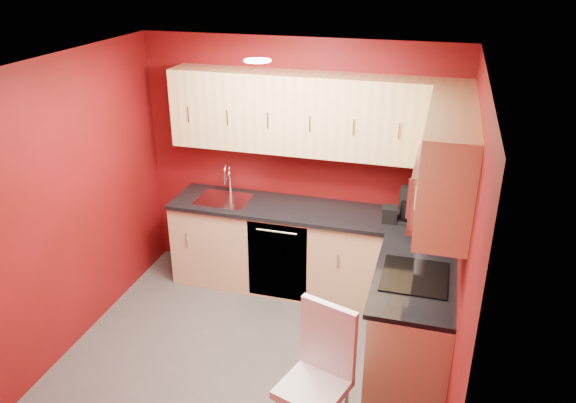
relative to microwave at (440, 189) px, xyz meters
The scene contains 21 objects.
floor 2.18m from the microwave, behind, with size 3.20×3.20×0.00m, color #484643.
ceiling 1.64m from the microwave, behind, with size 3.20×3.20×0.00m, color white.
wall_back 1.95m from the microwave, 136.99° to the left, with size 3.20×3.20×0.00m, color maroon.
wall_front 2.24m from the microwave, 129.35° to the right, with size 3.20×3.20×0.00m, color maroon.
wall_left 3.03m from the microwave, behind, with size 3.00×3.00×0.00m, color maroon.
wall_right 0.50m from the microwave, 44.09° to the right, with size 3.00×3.00×0.00m, color maroon.
base_cabinets_back 1.98m from the microwave, 140.04° to the left, with size 2.80×0.60×0.87m, color tan.
base_cabinets_right 1.23m from the microwave, 151.81° to the left, with size 0.60×1.30×0.87m, color tan.
countertop_back 1.73m from the microwave, 140.47° to the left, with size 2.80×0.63×0.04m, color black.
countertop_right 0.78m from the microwave, 162.04° to the left, with size 0.63×1.27×0.04m, color black.
upper_cabinets_back 1.65m from the microwave, 136.69° to the left, with size 2.80×0.35×0.75m, color #E5C281.
upper_cabinets_right 0.33m from the microwave, 82.65° to the left, with size 0.35×1.55×0.75m.
microwave is the anchor object (origin of this frame).
cooktop 0.75m from the microwave, behind, with size 0.50×0.55×0.01m, color black.
sink 2.43m from the microwave, 154.40° to the left, with size 0.52×0.42×0.35m.
dishwasher_front 2.02m from the microwave, 153.81° to the left, with size 0.60×0.02×0.82m, color black.
downlight 1.62m from the microwave, behind, with size 0.20×0.20×0.01m, color white.
coffee_maker 1.17m from the microwave, 104.92° to the left, with size 0.19×0.25×0.32m, color black, non-canonical shape.
napkin_holder 1.22m from the microwave, 114.04° to the left, with size 0.14×0.14×0.15m, color black, non-canonical shape.
paper_towel 0.79m from the microwave, 99.94° to the left, with size 0.14×0.14×0.25m, color white, non-canonical shape.
dining_chair 1.62m from the microwave, 127.12° to the right, with size 0.42×0.44×1.05m, color white, non-canonical shape.
Camera 1 is at (1.35, -3.65, 3.22)m, focal length 35.00 mm.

